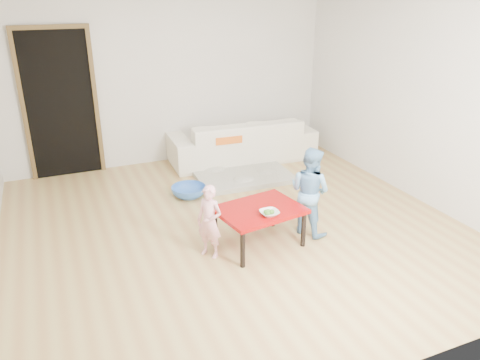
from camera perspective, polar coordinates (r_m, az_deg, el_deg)
floor at (r=5.44m, az=-0.83°, el=-5.60°), size 5.00×5.00×0.01m
back_wall at (r=7.29m, az=-8.54°, el=12.24°), size 5.00×0.02×2.60m
right_wall at (r=6.33m, az=20.86°, el=9.50°), size 0.02×5.00×2.60m
doorway at (r=7.10m, az=-21.05°, el=8.47°), size 1.02×0.08×2.11m
sofa at (r=7.42m, az=0.22°, el=4.96°), size 2.31×1.00×0.66m
cushion at (r=7.01m, az=-1.78°, el=5.24°), size 0.42×0.38×0.11m
red_table at (r=4.97m, az=2.34°, el=-5.68°), size 0.95×0.78×0.43m
bowl at (r=4.72m, az=3.61°, el=-4.05°), size 0.19×0.19×0.05m
broccoli at (r=4.72m, az=3.61°, el=-4.00°), size 0.12×0.12×0.06m
child_pink at (r=4.71m, az=-3.74°, el=-5.09°), size 0.32×0.33×0.77m
child_blue at (r=5.16m, az=8.49°, el=-1.34°), size 0.55×0.60×0.99m
basin at (r=6.19m, az=-6.27°, el=-1.40°), size 0.46×0.46×0.14m
blanket at (r=6.84m, az=0.14°, el=0.77°), size 1.38×1.17×0.07m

